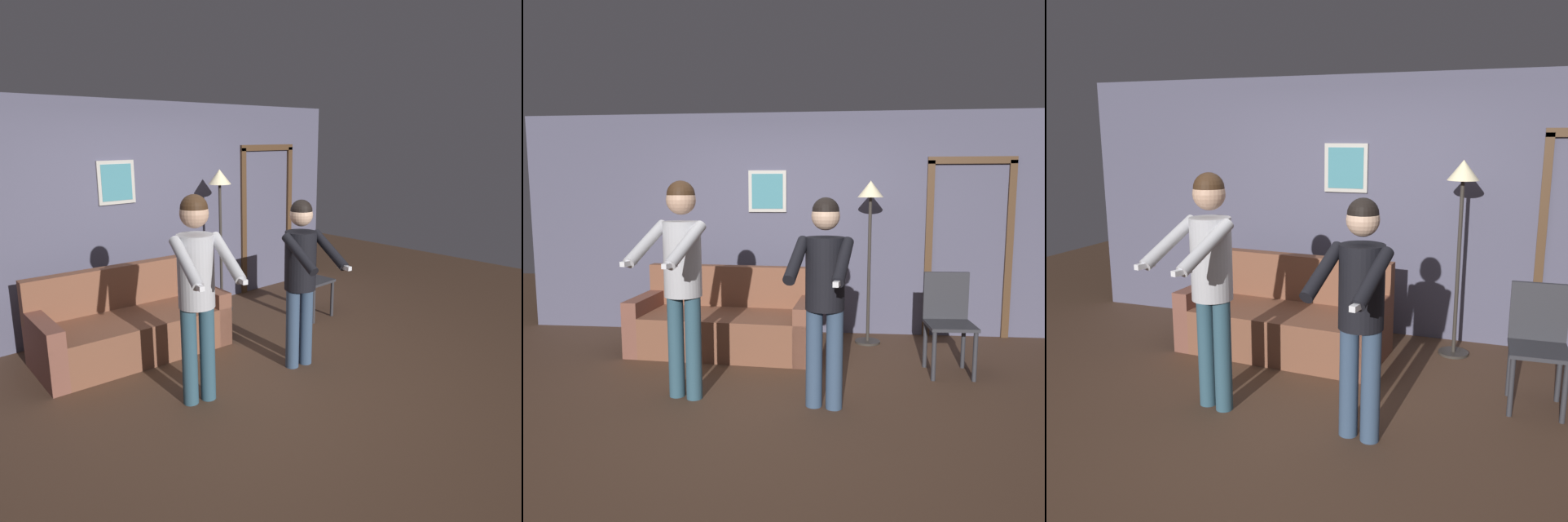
% 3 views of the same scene
% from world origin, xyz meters
% --- Properties ---
extents(ground_plane, '(12.00, 12.00, 0.00)m').
position_xyz_m(ground_plane, '(0.00, 0.00, 0.00)').
color(ground_plane, '#4E3425').
extents(back_wall_assembly, '(6.40, 0.10, 2.60)m').
position_xyz_m(back_wall_assembly, '(0.03, 1.99, 1.30)').
color(back_wall_assembly, '#4F4E63').
rests_on(back_wall_assembly, ground_plane).
extents(couch, '(1.95, 0.98, 0.87)m').
position_xyz_m(couch, '(-0.58, 1.15, 0.28)').
color(couch, brown).
rests_on(couch, ground_plane).
extents(torchiere_lamp, '(0.28, 0.28, 1.81)m').
position_xyz_m(torchiere_lamp, '(0.95, 1.57, 1.44)').
color(torchiere_lamp, '#332D28').
rests_on(torchiere_lamp, ground_plane).
extents(person_standing_left, '(0.54, 0.72, 1.76)m').
position_xyz_m(person_standing_left, '(-0.64, -0.15, 1.08)').
color(person_standing_left, '#2E4F60').
rests_on(person_standing_left, ground_plane).
extents(person_standing_right, '(0.51, 0.68, 1.64)m').
position_xyz_m(person_standing_right, '(0.49, -0.24, 0.98)').
color(person_standing_right, '#344965').
rests_on(person_standing_right, ground_plane).
extents(dining_chair_distant, '(0.44, 0.44, 0.93)m').
position_xyz_m(dining_chair_distant, '(1.63, 0.72, 0.53)').
color(dining_chair_distant, '#2D2D33').
rests_on(dining_chair_distant, ground_plane).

